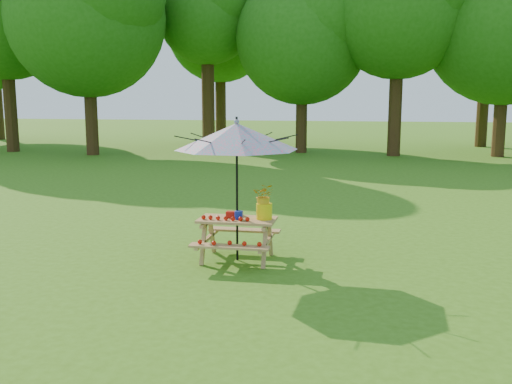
# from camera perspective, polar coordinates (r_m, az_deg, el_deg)

# --- Properties ---
(picnic_table) EXTENTS (1.20, 1.32, 0.67)m
(picnic_table) POSITION_cam_1_polar(r_m,az_deg,el_deg) (8.99, -1.89, -4.81)
(picnic_table) COLOR #9E6B47
(picnic_table) RESTS_ON ground
(patio_umbrella) EXTENTS (2.44, 2.44, 2.25)m
(patio_umbrella) POSITION_cam_1_polar(r_m,az_deg,el_deg) (8.73, -1.94, 5.56)
(patio_umbrella) COLOR black
(patio_umbrella) RESTS_ON ground
(produce_bins) EXTENTS (0.28, 0.39, 0.13)m
(produce_bins) POSITION_cam_1_polar(r_m,az_deg,el_deg) (8.95, -2.01, -2.27)
(produce_bins) COLOR #AF170E
(produce_bins) RESTS_ON picnic_table
(tomatoes_row) EXTENTS (0.77, 0.13, 0.07)m
(tomatoes_row) POSITION_cam_1_polar(r_m,az_deg,el_deg) (8.77, -3.11, -2.65)
(tomatoes_row) COLOR red
(tomatoes_row) RESTS_ON picnic_table
(flower_bucket) EXTENTS (0.34, 0.30, 0.56)m
(flower_bucket) POSITION_cam_1_polar(r_m,az_deg,el_deg) (8.81, 0.83, -0.82)
(flower_bucket) COLOR yellow
(flower_bucket) RESTS_ON picnic_table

